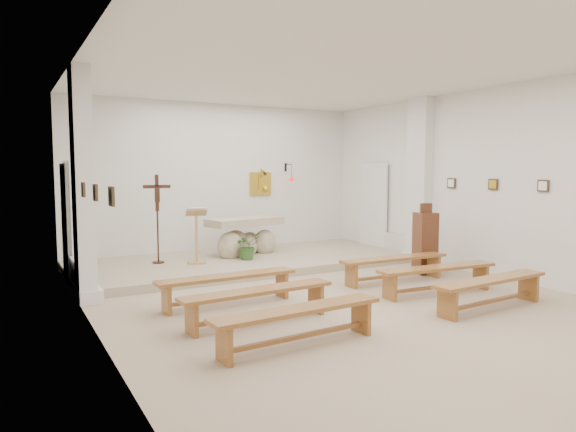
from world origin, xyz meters
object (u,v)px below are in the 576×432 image
lectern (197,236)px  bench_left_third (298,317)px  altar (244,239)px  bench_right_third (491,286)px  bench_left_second (258,298)px  bench_right_second (437,273)px  bench_right_front (395,263)px  bench_left_front (228,282)px  donation_pedestal (425,243)px  crucifix_stand (157,212)px

lectern → bench_left_third: size_ratio=0.52×
bench_left_third → lectern: bearing=81.1°
altar → bench_right_third: size_ratio=0.84×
bench_left_second → bench_right_third: size_ratio=1.00×
bench_left_second → bench_right_second: (3.18, 0.00, 0.00)m
bench_right_front → bench_left_second: bearing=-160.1°
bench_left_second → bench_right_front: bearing=14.5°
bench_left_front → altar: bearing=60.6°
bench_left_second → bench_right_third: same height
lectern → bench_left_second: (-0.46, -3.70, -0.36)m
bench_left_front → bench_right_second: (3.18, -1.03, 0.00)m
altar → donation_pedestal: (2.46, -2.92, 0.11)m
crucifix_stand → bench_right_front: (3.37, -3.08, -0.82)m
lectern → bench_left_second: lectern is taller
altar → bench_left_third: bearing=-121.2°
bench_left_front → bench_right_second: 3.34m
altar → bench_left_front: altar is taller
crucifix_stand → bench_right_front: crucifix_stand is taller
altar → bench_right_front: 3.53m
altar → bench_right_third: (1.45, -5.27, -0.15)m
donation_pedestal → bench_right_second: bearing=-114.1°
donation_pedestal → bench_left_second: donation_pedestal is taller
altar → bench_right_front: size_ratio=0.84×
bench_left_front → bench_right_second: same height
lectern → bench_right_third: 5.47m
crucifix_stand → bench_left_front: 3.20m
donation_pedestal → bench_left_third: 4.81m
bench_left_front → bench_left_third: (0.00, -2.05, 0.00)m
bench_right_front → bench_left_third: bearing=-145.2°
crucifix_stand → donation_pedestal: crucifix_stand is taller
bench_left_front → crucifix_stand: bearing=92.4°
lectern → bench_right_front: bearing=-29.5°
crucifix_stand → bench_right_front: size_ratio=0.82×
bench_right_third → bench_right_second: bearing=86.4°
donation_pedestal → bench_right_front: size_ratio=0.63×
altar → donation_pedestal: size_ratio=1.33×
bench_right_second → crucifix_stand: bearing=134.3°
bench_right_front → crucifix_stand: bearing=139.6°
lectern → donation_pedestal: 4.43m
bench_left_second → bench_right_third: 3.34m
altar → bench_left_front: bearing=-131.3°
bench_left_front → bench_left_third: bearing=-91.1°
lectern → altar: bearing=38.1°
bench_left_third → bench_right_third: 3.18m
crucifix_stand → donation_pedestal: 5.22m
bench_right_second → bench_left_third: same height
lectern → bench_right_front: (2.72, -2.68, -0.36)m
lectern → bench_left_front: lectern is taller
bench_left_third → bench_right_third: same height
bench_right_third → bench_left_second: bearing=158.6°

